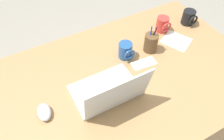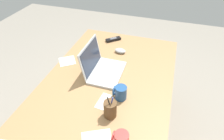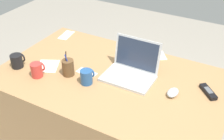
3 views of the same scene
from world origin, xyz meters
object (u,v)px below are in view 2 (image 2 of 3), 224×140
object	(u,v)px
laptop	(102,67)
computer_mouse	(120,51)
pen_holder	(110,109)
coffee_mug_tall	(121,140)
coffee_mug_spare	(120,92)
cordless_phone	(113,39)

from	to	relation	value
laptop	computer_mouse	size ratio (longest dim) A/B	3.34
pen_holder	computer_mouse	bearing A→B (deg)	10.49
coffee_mug_tall	computer_mouse	bearing A→B (deg)	15.62
laptop	coffee_mug_spare	bearing A→B (deg)	-136.44
coffee_mug_tall	coffee_mug_spare	world-z (taller)	coffee_mug_tall
pen_holder	coffee_mug_spare	bearing A→B (deg)	-6.79
laptop	coffee_mug_tall	bearing A→B (deg)	-151.32
coffee_mug_spare	pen_holder	distance (m)	0.16
computer_mouse	coffee_mug_tall	size ratio (longest dim) A/B	1.02
laptop	coffee_mug_spare	distance (m)	0.30
laptop	coffee_mug_spare	size ratio (longest dim) A/B	3.47
laptop	pen_holder	distance (m)	0.42
laptop	pen_holder	xyz separation A→B (m)	(-0.38, -0.19, 0.01)
computer_mouse	coffee_mug_tall	bearing A→B (deg)	-159.19
laptop	coffee_mug_spare	world-z (taller)	laptop
computer_mouse	pen_holder	distance (m)	0.71
computer_mouse	coffee_mug_spare	size ratio (longest dim) A/B	1.04
computer_mouse	pen_holder	world-z (taller)	pen_holder
coffee_mug_spare	laptop	bearing A→B (deg)	43.56
pen_holder	cordless_phone	bearing A→B (deg)	15.91
laptop	cordless_phone	size ratio (longest dim) A/B	2.37
laptop	pen_holder	world-z (taller)	laptop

